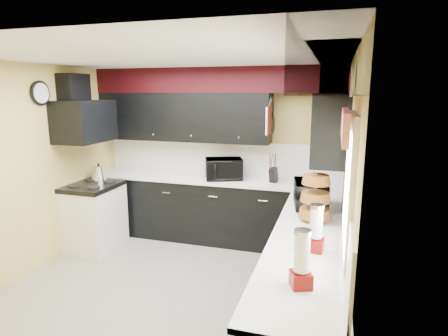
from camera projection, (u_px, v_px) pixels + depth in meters
name	position (u px, v px, depth m)	size (l,w,h in m)	color
ground	(171.00, 288.00, 4.20)	(3.60, 3.60, 0.00)	gray
wall_back	(219.00, 154.00, 5.64)	(3.60, 0.06, 2.50)	#E0C666
wall_right	(347.00, 193.00, 3.44)	(0.06, 3.60, 2.50)	#E0C666
wall_left	(30.00, 170.00, 4.46)	(0.06, 3.60, 2.50)	#E0C666
ceiling	(164.00, 57.00, 3.70)	(3.60, 3.60, 0.06)	white
cab_back	(213.00, 210.00, 5.52)	(3.60, 0.60, 0.90)	black
cab_right	(307.00, 284.00, 3.41)	(0.60, 3.00, 0.90)	black
counter_back	(213.00, 179.00, 5.42)	(3.62, 0.64, 0.04)	white
counter_right	(309.00, 235.00, 3.31)	(0.64, 3.02, 0.04)	white
splash_back	(219.00, 158.00, 5.64)	(3.60, 0.02, 0.50)	white
splash_right	(345.00, 199.00, 3.46)	(0.02, 3.60, 0.50)	white
upper_back	(183.00, 117.00, 5.51)	(2.60, 0.35, 0.70)	black
upper_right	(332.00, 125.00, 4.23)	(0.35, 1.80, 0.70)	black
soffit_back	(215.00, 80.00, 5.25)	(3.60, 0.36, 0.35)	black
soffit_right	(333.00, 72.00, 3.11)	(0.36, 3.24, 0.35)	black
stove	(95.00, 218.00, 5.24)	(0.60, 0.75, 0.86)	white
cooktop	(92.00, 186.00, 5.15)	(0.62, 0.77, 0.06)	black
hood	(85.00, 121.00, 4.98)	(0.50, 0.78, 0.55)	black
hood_duct	(74.00, 89.00, 4.94)	(0.24, 0.40, 0.40)	black
window	(350.00, 184.00, 2.54)	(0.03, 0.86, 0.96)	white
valance	(345.00, 125.00, 2.48)	(0.04, 0.88, 0.20)	red
pan_top	(271.00, 104.00, 5.02)	(0.03, 0.22, 0.40)	black
pan_mid	(269.00, 124.00, 4.95)	(0.03, 0.28, 0.46)	black
pan_low	(272.00, 124.00, 5.20)	(0.03, 0.24, 0.42)	black
cut_board	(269.00, 121.00, 4.83)	(0.03, 0.26, 0.35)	white
baskets	(315.00, 197.00, 3.58)	(0.27, 0.27, 0.50)	brown
clock	(40.00, 93.00, 4.50)	(0.03, 0.30, 0.30)	black
deco_plate	(352.00, 81.00, 2.92)	(0.03, 0.24, 0.24)	white
toaster_oven	(224.00, 169.00, 5.32)	(0.51, 0.42, 0.30)	black
microwave	(311.00, 194.00, 4.04)	(0.51, 0.34, 0.28)	black
utensil_crock	(272.00, 176.00, 5.20)	(0.15, 0.15, 0.16)	white
knife_block	(273.00, 175.00, 5.13)	(0.09, 0.13, 0.20)	black
kettle	(99.00, 173.00, 5.39)	(0.22, 0.22, 0.19)	#BBBBC0
dispenser_a	(316.00, 230.00, 2.90)	(0.13, 0.13, 0.34)	maroon
dispenser_b	(302.00, 262.00, 2.36)	(0.13, 0.13, 0.35)	#57000C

